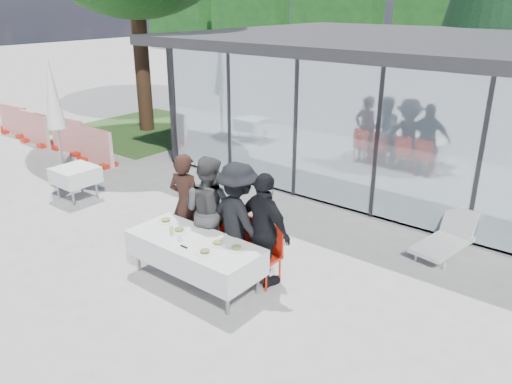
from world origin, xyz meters
TOP-DOWN VIEW (x-y plane):
  - ground at (0.00, 0.00)m, footprint 90.00×90.00m
  - pavilion at (2.00, 8.16)m, footprint 14.80×8.80m
  - dining_table at (-0.03, -0.03)m, footprint 2.26×0.96m
  - diner_a at (-0.90, 0.63)m, footprint 0.77×0.77m
  - diner_chair_a at (-0.90, 0.72)m, footprint 0.44×0.44m
  - diner_b at (-0.35, 0.63)m, footprint 1.05×1.05m
  - diner_chair_b at (-0.35, 0.72)m, footprint 0.44×0.44m
  - diner_c at (0.31, 0.63)m, footprint 1.49×1.49m
  - diner_chair_c at (0.31, 0.72)m, footprint 0.44×0.44m
  - diner_d at (0.85, 0.63)m, footprint 1.28×1.28m
  - diner_chair_d at (0.85, 0.72)m, footprint 0.44×0.44m
  - plate_a at (-0.90, 0.16)m, footprint 0.29×0.29m
  - plate_b at (-0.44, 0.04)m, footprint 0.29×0.29m
  - plate_c at (0.36, 0.09)m, footprint 0.29×0.29m
  - plate_d at (0.70, 0.15)m, footprint 0.29×0.29m
  - plate_extra at (0.40, -0.24)m, footprint 0.29×0.29m
  - juice_bottle at (-0.46, -0.11)m, footprint 0.06×0.06m
  - drinking_glasses at (-0.21, -0.18)m, footprint 0.07×0.07m
  - folded_eyeglasses at (0.02, -0.30)m, footprint 0.14×0.03m
  - spare_table_left at (-4.72, 0.84)m, footprint 0.86×0.86m
  - market_umbrella at (-5.75, 1.14)m, footprint 0.50×0.50m
  - construction_barriers at (-11.38, 2.71)m, footprint 11.00×0.60m
  - lounger at (2.75, 3.56)m, footprint 0.81×1.41m
  - grass_patch at (-8.50, 6.00)m, footprint 5.00×5.00m

SIDE VIEW (x-z plane):
  - ground at x=0.00m, z-range 0.00..0.00m
  - grass_patch at x=-8.50m, z-range 0.00..0.02m
  - lounger at x=2.75m, z-range -0.10..0.62m
  - construction_barriers at x=-11.38m, z-range -0.06..0.94m
  - diner_chair_a at x=-0.90m, z-range 0.05..1.03m
  - diner_chair_b at x=-0.35m, z-range 0.05..1.03m
  - diner_chair_c at x=0.31m, z-range 0.05..1.03m
  - diner_chair_d at x=0.85m, z-range 0.05..1.03m
  - dining_table at x=-0.03m, z-range 0.16..0.91m
  - spare_table_left at x=-4.72m, z-range 0.18..0.92m
  - folded_eyeglasses at x=0.02m, z-range 0.75..0.76m
  - plate_a at x=-0.90m, z-range 0.74..0.81m
  - plate_b at x=-0.44m, z-range 0.74..0.81m
  - plate_c at x=0.36m, z-range 0.74..0.81m
  - plate_d at x=0.70m, z-range 0.74..0.81m
  - plate_extra at x=0.40m, z-range 0.74..0.81m
  - drinking_glasses at x=-0.21m, z-range 0.75..0.85m
  - juice_bottle at x=-0.46m, z-range 0.75..0.89m
  - diner_a at x=-0.90m, z-range 0.00..1.84m
  - diner_d at x=0.85m, z-range 0.00..1.86m
  - diner_b at x=-0.35m, z-range 0.00..1.90m
  - diner_c at x=0.31m, z-range 0.00..1.92m
  - market_umbrella at x=-5.75m, z-range 0.50..3.50m
  - pavilion at x=2.00m, z-range 0.43..3.87m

